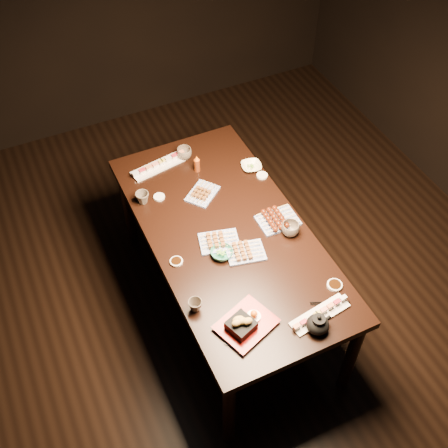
# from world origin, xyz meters

# --- Properties ---
(ground) EXTENTS (5.00, 5.00, 0.00)m
(ground) POSITION_xyz_m (0.00, 0.00, 0.00)
(ground) COLOR black
(ground) RESTS_ON ground
(dining_table) EXTENTS (1.00, 1.85, 0.75)m
(dining_table) POSITION_xyz_m (-0.07, 0.20, 0.38)
(dining_table) COLOR black
(dining_table) RESTS_ON ground
(sushi_platter_near) EXTENTS (0.35, 0.14, 0.04)m
(sushi_platter_near) POSITION_xyz_m (0.11, -0.52, 0.77)
(sushi_platter_near) COLOR white
(sushi_platter_near) RESTS_ON dining_table
(sushi_platter_far) EXTENTS (0.39, 0.17, 0.05)m
(sushi_platter_far) POSITION_xyz_m (-0.24, 0.91, 0.77)
(sushi_platter_far) COLOR white
(sushi_platter_far) RESTS_ON dining_table
(yakitori_plate_center) EXTENTS (0.26, 0.22, 0.06)m
(yakitori_plate_center) POSITION_xyz_m (-0.15, 0.15, 0.78)
(yakitori_plate_center) COLOR #828EB6
(yakitori_plate_center) RESTS_ON dining_table
(yakitori_plate_right) EXTENTS (0.24, 0.20, 0.05)m
(yakitori_plate_right) POSITION_xyz_m (-0.05, 0.01, 0.78)
(yakitori_plate_right) COLOR #828EB6
(yakitori_plate_right) RESTS_ON dining_table
(yakitori_plate_left) EXTENTS (0.26, 0.25, 0.05)m
(yakitori_plate_left) POSITION_xyz_m (-0.08, 0.55, 0.78)
(yakitori_plate_left) COLOR #828EB6
(yakitori_plate_left) RESTS_ON dining_table
(tsukune_plate) EXTENTS (0.24, 0.18, 0.06)m
(tsukune_plate) POSITION_xyz_m (0.24, 0.15, 0.78)
(tsukune_plate) COLOR #828EB6
(tsukune_plate) RESTS_ON dining_table
(edamame_bowl_green) EXTENTS (0.14, 0.14, 0.04)m
(edamame_bowl_green) POSITION_xyz_m (-0.18, 0.06, 0.77)
(edamame_bowl_green) COLOR #2C8866
(edamame_bowl_green) RESTS_ON dining_table
(edamame_bowl_cream) EXTENTS (0.15, 0.15, 0.03)m
(edamame_bowl_cream) POSITION_xyz_m (0.31, 0.63, 0.77)
(edamame_bowl_cream) COLOR #FBF6CE
(edamame_bowl_cream) RESTS_ON dining_table
(tempura_tray) EXTENTS (0.35, 0.31, 0.10)m
(tempura_tray) POSITION_xyz_m (-0.26, -0.42, 0.80)
(tempura_tray) COLOR black
(tempura_tray) RESTS_ON dining_table
(teacup_near_left) EXTENTS (0.08, 0.08, 0.07)m
(teacup_near_left) POSITION_xyz_m (-0.46, -0.21, 0.78)
(teacup_near_left) COLOR brown
(teacup_near_left) RESTS_ON dining_table
(teacup_mid_right) EXTENTS (0.11, 0.11, 0.08)m
(teacup_mid_right) POSITION_xyz_m (0.25, 0.03, 0.79)
(teacup_mid_right) COLOR brown
(teacup_mid_right) RESTS_ON dining_table
(teacup_far_left) EXTENTS (0.11, 0.11, 0.08)m
(teacup_far_left) POSITION_xyz_m (-0.44, 0.65, 0.79)
(teacup_far_left) COLOR brown
(teacup_far_left) RESTS_ON dining_table
(teacup_far_right) EXTENTS (0.10, 0.10, 0.08)m
(teacup_far_right) POSITION_xyz_m (-0.05, 0.92, 0.79)
(teacup_far_right) COLOR brown
(teacup_far_right) RESTS_ON dining_table
(teapot) EXTENTS (0.15, 0.15, 0.12)m
(teapot) POSITION_xyz_m (0.06, -0.59, 0.81)
(teapot) COLOR black
(teapot) RESTS_ON dining_table
(condiment_bottle) EXTENTS (0.05, 0.05, 0.12)m
(condiment_bottle) POSITION_xyz_m (-0.02, 0.77, 0.81)
(condiment_bottle) COLOR #65270D
(condiment_bottle) RESTS_ON dining_table
(sauce_dish_west) EXTENTS (0.09, 0.09, 0.01)m
(sauce_dish_west) POSITION_xyz_m (-0.43, 0.12, 0.76)
(sauce_dish_west) COLOR white
(sauce_dish_west) RESTS_ON dining_table
(sauce_dish_east) EXTENTS (0.08, 0.08, 0.01)m
(sauce_dish_east) POSITION_xyz_m (0.33, 0.54, 0.76)
(sauce_dish_east) COLOR white
(sauce_dish_east) RESTS_ON dining_table
(sauce_dish_se) EXTENTS (0.09, 0.09, 0.01)m
(sauce_dish_se) POSITION_xyz_m (0.29, -0.40, 0.76)
(sauce_dish_se) COLOR white
(sauce_dish_se) RESTS_ON dining_table
(sauce_dish_nw) EXTENTS (0.08, 0.08, 0.01)m
(sauce_dish_nw) POSITION_xyz_m (-0.34, 0.64, 0.76)
(sauce_dish_nw) COLOR white
(sauce_dish_nw) RESTS_ON dining_table
(chopsticks_near) EXTENTS (0.19, 0.08, 0.01)m
(chopsticks_near) POSITION_xyz_m (-0.32, -0.44, 0.75)
(chopsticks_near) COLOR black
(chopsticks_near) RESTS_ON dining_table
(chopsticks_se) EXTENTS (0.20, 0.10, 0.01)m
(chopsticks_se) POSITION_xyz_m (0.20, -0.48, 0.75)
(chopsticks_se) COLOR black
(chopsticks_se) RESTS_ON dining_table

